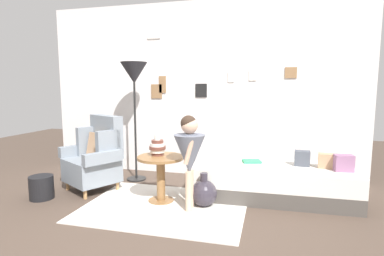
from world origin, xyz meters
name	(u,v)px	position (x,y,z in m)	size (l,w,h in m)	color
ground_plane	(152,228)	(0.00, 0.00, 0.00)	(12.00, 12.00, 0.00)	#4C3D33
gallery_wall	(199,90)	(0.00, 1.95, 1.30)	(4.80, 0.12, 2.60)	silver
rug	(165,206)	(-0.06, 0.53, 0.01)	(1.79, 1.35, 0.01)	silver
armchair	(96,156)	(-1.14, 0.90, 0.44)	(0.90, 0.83, 0.97)	tan
daybed	(272,181)	(1.10, 1.15, 0.20)	(1.91, 0.83, 0.40)	#4C4742
pillow_head	(344,163)	(1.87, 1.07, 0.49)	(0.20, 0.12, 0.19)	gray
pillow_mid	(328,161)	(1.73, 1.17, 0.48)	(0.22, 0.12, 0.17)	tan
pillow_back	(302,158)	(1.45, 1.22, 0.49)	(0.18, 0.12, 0.18)	#474C56
side_table	(161,170)	(-0.16, 0.68, 0.39)	(0.54, 0.54, 0.54)	olive
vase_striped	(158,147)	(-0.21, 0.72, 0.64)	(0.19, 0.19, 0.24)	brown
floor_lamp	(134,78)	(-0.81, 1.42, 1.46)	(0.38, 0.38, 1.69)	black
person_child	(189,151)	(0.24, 0.51, 0.66)	(0.34, 0.34, 1.04)	#D8AD8E
book_on_daybed	(252,161)	(0.85, 1.23, 0.42)	(0.22, 0.16, 0.03)	#35AE69
demijohn_near	(204,193)	(0.36, 0.66, 0.15)	(0.30, 0.30, 0.38)	#332D38
magazine_basket	(41,187)	(-1.59, 0.40, 0.14)	(0.28, 0.28, 0.28)	black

